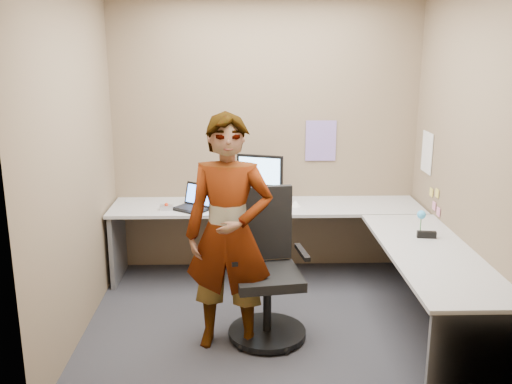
{
  "coord_description": "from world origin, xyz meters",
  "views": [
    {
      "loc": [
        -0.23,
        -4.27,
        2.23
      ],
      "look_at": [
        -0.12,
        0.25,
        1.05
      ],
      "focal_mm": 40.0,
      "sensor_mm": 36.0,
      "label": 1
    }
  ],
  "objects_px": {
    "office_chair": "(266,279)",
    "person": "(229,234)",
    "desk": "(320,239)",
    "monitor": "(260,173)"
  },
  "relations": [
    {
      "from": "office_chair",
      "to": "person",
      "type": "bearing_deg",
      "value": -160.86
    },
    {
      "from": "desk",
      "to": "person",
      "type": "distance_m",
      "value": 1.08
    },
    {
      "from": "monitor",
      "to": "person",
      "type": "height_order",
      "value": "person"
    },
    {
      "from": "monitor",
      "to": "office_chair",
      "type": "distance_m",
      "value": 1.31
    },
    {
      "from": "desk",
      "to": "person",
      "type": "height_order",
      "value": "person"
    },
    {
      "from": "desk",
      "to": "person",
      "type": "relative_size",
      "value": 1.69
    },
    {
      "from": "desk",
      "to": "monitor",
      "type": "relative_size",
      "value": 6.84
    },
    {
      "from": "office_chair",
      "to": "person",
      "type": "distance_m",
      "value": 0.52
    },
    {
      "from": "office_chair",
      "to": "desk",
      "type": "bearing_deg",
      "value": 40.05
    },
    {
      "from": "desk",
      "to": "office_chair",
      "type": "height_order",
      "value": "office_chair"
    }
  ]
}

